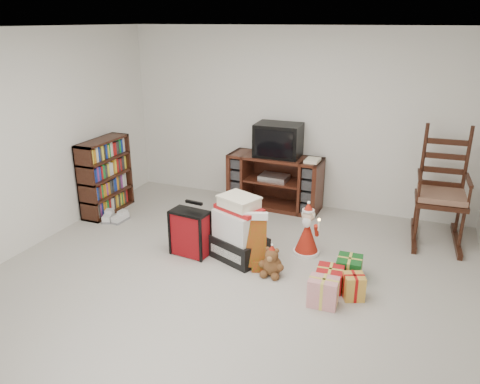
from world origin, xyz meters
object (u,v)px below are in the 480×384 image
gift_cluster (338,280)px  sneaker_pair (114,218)px  tv_stand (275,182)px  red_suitcase (190,233)px  gift_pile (239,232)px  bookshelf (106,178)px  teddy_bear (272,263)px  santa_figurine (307,234)px  rocking_chair (440,201)px  mrs_claus_figurine (244,220)px  crt_television (278,140)px

gift_cluster → sneaker_pair: bearing=169.0°
tv_stand → red_suitcase: 1.84m
tv_stand → gift_pile: 1.65m
bookshelf → red_suitcase: (1.70, -0.73, -0.23)m
teddy_bear → santa_figurine: 0.66m
santa_figurine → bookshelf: bearing=175.9°
rocking_chair → santa_figurine: bearing=-147.3°
tv_stand → gift_cluster: size_ratio=1.66×
bookshelf → mrs_claus_figurine: (2.10, -0.07, -0.27)m
crt_television → bookshelf: bearing=-154.9°
tv_stand → red_suitcase: tv_stand is taller
teddy_bear → mrs_claus_figurine: size_ratio=0.53×
tv_stand → santa_figurine: (0.80, -1.26, -0.14)m
bookshelf → rocking_chair: bearing=10.5°
rocking_chair → tv_stand: bearing=170.3°
rocking_chair → red_suitcase: 3.05m
gift_pile → santa_figurine: size_ratio=1.15×
teddy_bear → bookshelf: bearing=163.1°
teddy_bear → mrs_claus_figurine: (-0.61, 0.76, 0.09)m
gift_pile → santa_figurine: 0.79m
red_suitcase → sneaker_pair: bearing=167.7°
rocking_chair → gift_cluster: rocking_chair is taller
rocking_chair → mrs_claus_figurine: 2.40m
red_suitcase → mrs_claus_figurine: bearing=64.7°
bookshelf → gift_cluster: size_ratio=1.29×
tv_stand → mrs_claus_figurine: tv_stand is taller
sneaker_pair → bookshelf: bearing=126.1°
tv_stand → sneaker_pair: tv_stand is taller
bookshelf → sneaker_pair: (0.29, -0.26, -0.45)m
mrs_claus_figurine → gift_cluster: (1.32, -0.80, -0.11)m
sneaker_pair → crt_television: bearing=24.1°
rocking_chair → teddy_bear: 2.31m
teddy_bear → crt_television: crt_television is taller
gift_cluster → tv_stand: bearing=123.9°
mrs_claus_figurine → crt_television: bearing=87.1°
red_suitcase → crt_television: bearing=81.8°
gift_pile → gift_cluster: 1.22m
sneaker_pair → santa_figurine: bearing=-10.3°
santa_figurine → sneaker_pair: 2.65m
sneaker_pair → rocking_chair: bearing=3.2°
gift_cluster → red_suitcase: bearing=175.4°
bookshelf → rocking_chair: size_ratio=0.72×
rocking_chair → sneaker_pair: (-4.04, -1.06, -0.45)m
teddy_bear → mrs_claus_figurine: bearing=129.1°
tv_stand → bookshelf: bookshelf is taller
tv_stand → bookshelf: (-2.13, -1.05, 0.12)m
bookshelf → red_suitcase: bearing=-23.3°
mrs_claus_figurine → red_suitcase: bearing=-121.4°
gift_cluster → crt_television: (-1.26, 1.94, 0.87)m
gift_pile → teddy_bear: (0.47, -0.22, -0.18)m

